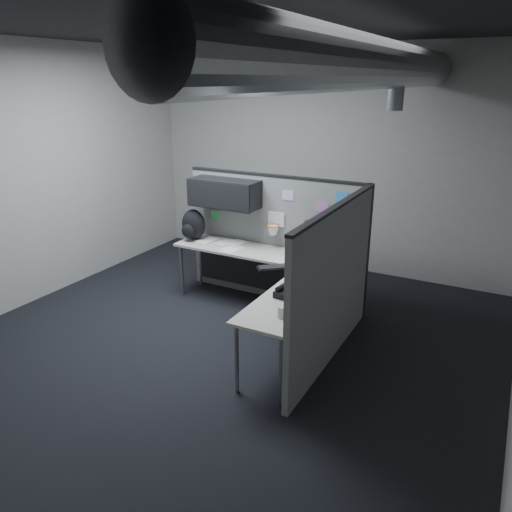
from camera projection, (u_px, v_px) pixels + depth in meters
The scene contains 12 objects.
room at pixel (277, 153), 4.57m from camera, with size 5.62×5.62×3.22m.
partition_back at pixel (261, 224), 6.32m from camera, with size 2.44×0.42×1.63m.
partition_right at pixel (334, 284), 4.93m from camera, with size 0.07×2.23×1.63m.
desk at pixel (270, 271), 5.83m from camera, with size 2.31×2.11×0.73m.
monitor at pixel (328, 244), 5.61m from camera, with size 0.60×0.60×0.49m.
keyboard at pixel (278, 268), 5.56m from camera, with size 0.45×0.42×0.04m.
mouse at pixel (299, 282), 5.18m from camera, with size 0.27×0.27×0.05m.
phone at pixel (288, 292), 4.85m from camera, with size 0.24×0.26×0.11m.
bottles at pixel (299, 312), 4.46m from camera, with size 0.13×0.17×0.08m.
cup at pixel (282, 312), 4.42m from camera, with size 0.08×0.08×0.11m, color #BFB3A8.
papers at pixel (225, 243), 6.42m from camera, with size 0.71×0.52×0.01m.
backpack at pixel (193, 225), 6.53m from camera, with size 0.39×0.38×0.41m.
Camera 1 is at (2.58, -4.16, 2.73)m, focal length 35.00 mm.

